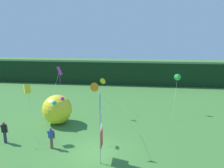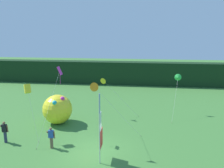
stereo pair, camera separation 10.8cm
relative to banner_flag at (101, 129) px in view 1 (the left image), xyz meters
The scene contains 12 objects.
ground_plane 2.43m from the banner_flag, 120.79° to the left, with size 120.00×120.00×0.00m, color #3D7533.
distant_treeline 23.02m from the banner_flag, 91.36° to the left, with size 80.00×2.40×3.60m, color black.
banner_flag is the anchor object (origin of this frame).
person_near_banner 10.22m from the banner_flag, 127.99° to the left, with size 0.55×0.48×1.69m.
person_mid_field 4.18m from the banner_flag, 162.58° to the left, with size 0.55×0.48×1.56m.
person_far_left 7.79m from the banner_flag, 168.39° to the left, with size 0.55×0.48×1.65m.
inflatable_balloon 7.57m from the banner_flag, 131.46° to the left, with size 2.65×2.65×2.65m.
kite_yellow_delta_0 8.30m from the banner_flag, 97.99° to the left, with size 3.75×0.51×3.87m.
kite_magenta_diamond_1 5.53m from the banner_flag, 140.63° to the left, with size 1.27×2.64×5.57m.
kite_green_delta_2 11.91m from the banner_flag, 58.82° to the left, with size 1.17×3.31×4.02m.
kite_orange_delta_3 2.82m from the banner_flag, 111.92° to the left, with size 3.51×2.54×4.82m.
kite_yellow_box_4 6.80m from the banner_flag, 156.57° to the left, with size 1.34×1.17×4.32m.
Camera 1 is at (2.86, -13.70, 7.95)m, focal length 35.96 mm.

